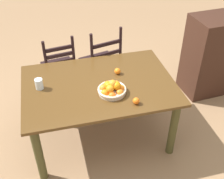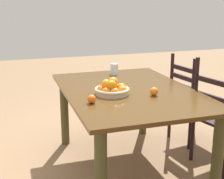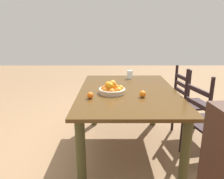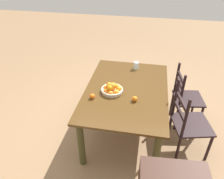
{
  "view_description": "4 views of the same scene",
  "coord_description": "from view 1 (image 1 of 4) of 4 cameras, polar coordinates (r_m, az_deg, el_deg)",
  "views": [
    {
      "loc": [
        -0.44,
        -2.32,
        2.48
      ],
      "look_at": [
        0.1,
        -0.18,
        0.78
      ],
      "focal_mm": 45.36,
      "sensor_mm": 36.0,
      "label": 1
    },
    {
      "loc": [
        2.52,
        -0.96,
        1.49
      ],
      "look_at": [
        0.1,
        -0.18,
        0.78
      ],
      "focal_mm": 52.25,
      "sensor_mm": 36.0,
      "label": 2
    },
    {
      "loc": [
        2.28,
        -0.18,
        1.42
      ],
      "look_at": [
        0.1,
        -0.18,
        0.78
      ],
      "focal_mm": 34.09,
      "sensor_mm": 36.0,
      "label": 3
    },
    {
      "loc": [
        2.4,
        0.25,
        2.38
      ],
      "look_at": [
        0.1,
        -0.18,
        0.78
      ],
      "focal_mm": 35.13,
      "sensor_mm": 36.0,
      "label": 4
    }
  ],
  "objects": [
    {
      "name": "cabinet",
      "position": [
        4.0,
        19.03,
        6.41
      ],
      "size": [
        0.62,
        0.51,
        1.09
      ],
      "primitive_type": "cube",
      "rotation": [
        0.0,
        0.0,
        0.07
      ],
      "color": "#381F16",
      "rests_on": "ground"
    },
    {
      "name": "chair_by_cabinet",
      "position": [
        3.75,
        -10.55,
        4.22
      ],
      "size": [
        0.46,
        0.46,
        0.94
      ],
      "rotation": [
        0.0,
        0.0,
        3.29
      ],
      "color": "black",
      "rests_on": "ground"
    },
    {
      "name": "drinking_glass",
      "position": [
        2.92,
        -14.48,
        1.09
      ],
      "size": [
        0.08,
        0.08,
        0.11
      ],
      "primitive_type": "cylinder",
      "color": "silver",
      "rests_on": "dining_table"
    },
    {
      "name": "fruit_bowl",
      "position": [
        2.78,
        0.01,
        0.09
      ],
      "size": [
        0.29,
        0.29,
        0.15
      ],
      "color": "beige",
      "rests_on": "dining_table"
    },
    {
      "name": "dining_table",
      "position": [
        3.0,
        -2.62,
        -0.63
      ],
      "size": [
        1.57,
        1.08,
        0.74
      ],
      "color": "#503517",
      "rests_on": "ground"
    },
    {
      "name": "orange_loose_0",
      "position": [
        3.06,
        1.11,
        3.72
      ],
      "size": [
        0.07,
        0.07,
        0.07
      ],
      "primitive_type": "sphere",
      "color": "orange",
      "rests_on": "dining_table"
    },
    {
      "name": "chair_near_window",
      "position": [
        3.8,
        -2.11,
        5.31
      ],
      "size": [
        0.54,
        0.54,
        1.0
      ],
      "rotation": [
        0.0,
        0.0,
        3.38
      ],
      "color": "black",
      "rests_on": "ground"
    },
    {
      "name": "orange_loose_1",
      "position": [
        2.67,
        4.89,
        -2.31
      ],
      "size": [
        0.06,
        0.06,
        0.06
      ],
      "primitive_type": "sphere",
      "color": "orange",
      "rests_on": "dining_table"
    },
    {
      "name": "ground_plane",
      "position": [
        3.42,
        -2.32,
        -8.93
      ],
      "size": [
        12.0,
        12.0,
        0.0
      ],
      "primitive_type": "plane",
      "color": "#957250"
    }
  ]
}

